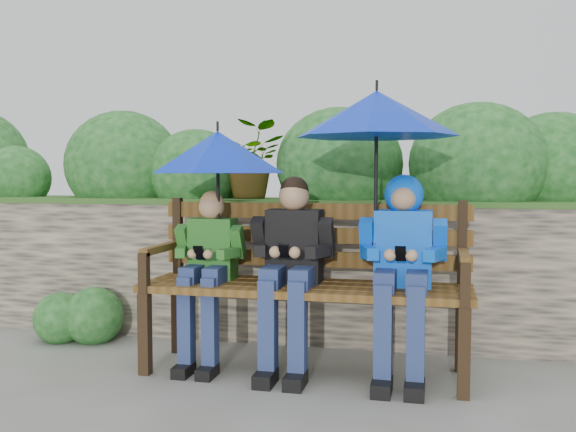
% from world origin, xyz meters
% --- Properties ---
extents(ground, '(60.00, 60.00, 0.00)m').
position_xyz_m(ground, '(0.00, 0.00, 0.00)').
color(ground, '#5E5F4F').
rests_on(ground, ground).
extents(garden_backdrop, '(8.02, 2.84, 1.86)m').
position_xyz_m(garden_backdrop, '(0.01, 1.59, 0.66)').
color(garden_backdrop, '#3E3A37').
rests_on(garden_backdrop, ground).
extents(park_bench, '(1.99, 0.58, 1.05)m').
position_xyz_m(park_bench, '(0.13, 0.05, 0.60)').
color(park_bench, black).
rests_on(park_bench, ground).
extents(boy_left, '(0.43, 0.50, 1.11)m').
position_xyz_m(boy_left, '(-0.49, -0.03, 0.65)').
color(boy_left, '#227521').
rests_on(boy_left, ground).
extents(boy_middle, '(0.50, 0.58, 1.20)m').
position_xyz_m(boy_middle, '(0.05, -0.04, 0.69)').
color(boy_middle, black).
rests_on(boy_middle, ground).
extents(boy_right, '(0.50, 0.61, 1.21)m').
position_xyz_m(boy_right, '(0.72, -0.03, 0.73)').
color(boy_right, blue).
rests_on(boy_right, ground).
extents(umbrella_left, '(0.86, 0.86, 0.78)m').
position_xyz_m(umbrella_left, '(-0.43, 0.01, 1.35)').
color(umbrella_left, '#0021C2').
rests_on(umbrella_left, ground).
extents(umbrella_right, '(0.96, 0.96, 0.98)m').
position_xyz_m(umbrella_right, '(0.56, -0.02, 1.56)').
color(umbrella_right, '#0021C2').
rests_on(umbrella_right, ground).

